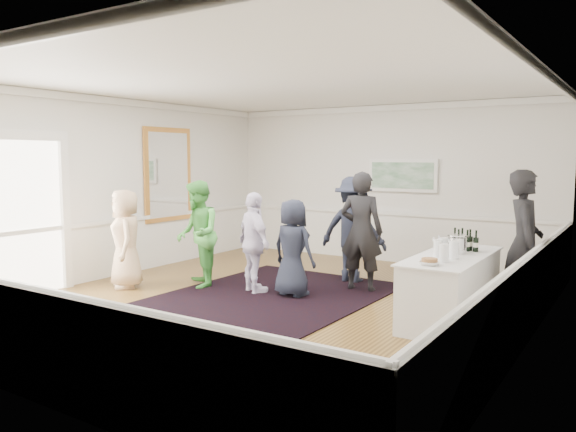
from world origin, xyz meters
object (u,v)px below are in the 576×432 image
Objects in this scene: guest_lilac at (254,243)px; guest_dark_a at (353,229)px; guest_navy at (293,248)px; ice_bucket at (457,245)px; guest_tan at (126,239)px; guest_dark_b at (361,231)px; guest_green at (198,234)px; serving_table at (451,288)px; bartender at (524,243)px; nut_bowl at (430,262)px.

guest_lilac is 0.88× the size of guest_dark_a.
guest_navy reaches higher than ice_bucket.
guest_tan is 0.89× the size of guest_dark_a.
ice_bucket is (5.07, 1.21, 0.18)m from guest_tan.
guest_dark_a is at bearing -59.08° from guest_dark_b.
guest_dark_a is 1.47m from guest_navy.
guest_green is 6.79× the size of ice_bucket.
serving_table is 0.58m from ice_bucket.
guest_lilac is at bearing 52.89° from guest_green.
guest_tan is 1.01× the size of guest_lilac.
guest_dark_b is at bearing 71.07° from guest_green.
guest_green is at bearing -175.12° from serving_table.
guest_navy is (-0.72, -0.92, -0.21)m from guest_dark_b.
guest_dark_a is at bearing -95.86° from guest_navy.
bartender is 2.46m from guest_dark_b.
bartender reaches higher than nut_bowl.
guest_lilac is 6.15× the size of ice_bucket.
guest_lilac is at bearing 55.20° from guest_dark_a.
guest_navy is at bearing -174.98° from ice_bucket.
guest_dark_a is at bearing 146.78° from serving_table.
ice_bucket is (4.11, 0.53, 0.10)m from guest_green.
guest_tan is 1.18m from guest_green.
guest_tan is at bearing 35.88° from guest_dark_a.
guest_green is (-4.83, -1.16, -0.11)m from bartender.
bartender is at bearing 47.89° from serving_table.
guest_lilac is 3.11m from nut_bowl.
guest_navy is (-0.32, -1.42, -0.16)m from guest_dark_a.
guest_green reaches higher than nut_bowl.
serving_table is at bearing 145.70° from guest_dark_b.
guest_green is 1.10× the size of guest_lilac.
guest_green is 2.64m from guest_dark_a.
guest_tan is 2.80m from guest_navy.
guest_dark_a is (1.98, 1.74, 0.03)m from guest_green.
guest_lilac reaches higher than ice_bucket.
ice_bucket is at bearing -144.53° from guest_lilac.
serving_table is 8.89× the size of nut_bowl.
guest_dark_b is at bearing 152.85° from serving_table.
guest_tan reaches higher than ice_bucket.
bartender reaches higher than guest_dark_b.
guest_dark_a reaches higher than serving_table.
nut_bowl is at bearing 139.14° from bartender.
guest_dark_b is at bearing 65.74° from guest_tan.
bartender is 1.12× the size of guest_green.
nut_bowl is (3.05, -0.63, 0.11)m from guest_lilac.
guest_tan is 3.81m from guest_dark_a.
guest_tan is (-5.06, -1.03, 0.37)m from serving_table.
guest_tan is 2.16m from guest_lilac.
guest_green reaches higher than guest_navy.
guest_dark_a is 6.99× the size of ice_bucket.
bartender is 1.32× the size of guest_navy.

